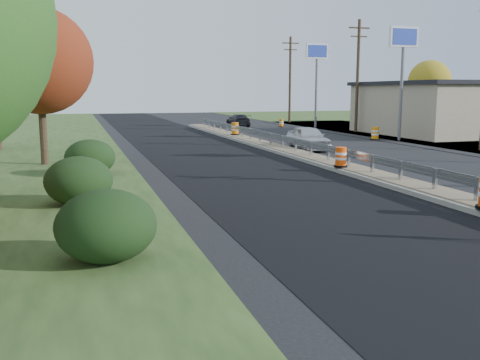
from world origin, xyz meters
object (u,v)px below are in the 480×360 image
object	(u,v)px
barrel_median_far	(235,129)
barrel_shoulder_far	(281,123)
car_silver	(308,138)
barrel_shoulder_mid	(375,134)
barrel_median_mid	(341,157)
car_dark_far	(238,120)

from	to	relation	value
barrel_median_far	barrel_shoulder_far	world-z (taller)	barrel_median_far
barrel_shoulder_far	car_silver	bearing A→B (deg)	-106.95
barrel_shoulder_mid	barrel_shoulder_far	world-z (taller)	barrel_shoulder_mid
barrel_shoulder_far	car_silver	world-z (taller)	car_silver
barrel_median_mid	barrel_shoulder_mid	size ratio (longest dim) A/B	0.92
barrel_median_mid	barrel_shoulder_far	bearing A→B (deg)	73.56
barrel_shoulder_mid	car_silver	bearing A→B (deg)	-147.76
car_silver	car_dark_far	distance (m)	21.97
barrel_median_far	car_silver	distance (m)	9.39
barrel_median_mid	barrel_shoulder_mid	xyz separation A→B (m)	(9.75, 13.37, -0.20)
car_dark_far	barrel_median_far	bearing A→B (deg)	75.00
barrel_median_mid	barrel_median_far	size ratio (longest dim) A/B	0.92
barrel_median_mid	barrel_median_far	bearing A→B (deg)	88.33
barrel_median_far	car_silver	size ratio (longest dim) A/B	0.22
barrel_median_mid	barrel_shoulder_far	world-z (taller)	barrel_median_mid
barrel_median_mid	car_silver	bearing A→B (deg)	74.75
car_silver	car_dark_far	xyz separation A→B (m)	(2.24, 21.85, -0.10)
car_silver	barrel_median_far	bearing A→B (deg)	105.19
barrel_median_far	car_silver	bearing A→B (deg)	-78.62
barrel_median_far	car_dark_far	world-z (taller)	car_dark_far
barrel_median_mid	car_silver	world-z (taller)	car_silver
car_dark_far	barrel_median_mid	bearing A→B (deg)	84.34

